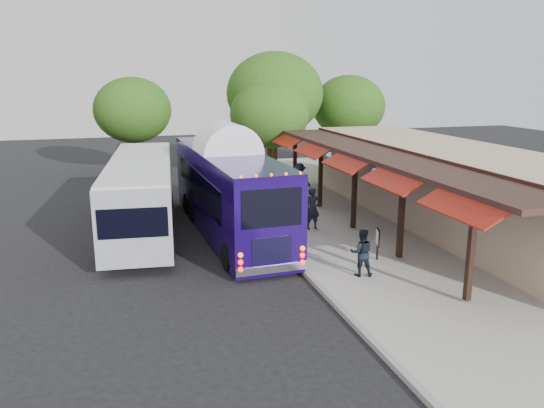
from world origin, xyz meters
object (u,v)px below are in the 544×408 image
object	(u,v)px
ped_a	(313,209)
ped_d	(299,181)
coach_bus	(228,187)
sign_board	(378,239)
ped_c	(288,195)
ped_b	(362,253)
city_bus	(142,191)

from	to	relation	value
ped_a	ped_d	distance (m)	5.77
ped_d	coach_bus	bearing A→B (deg)	50.54
sign_board	ped_c	bearing A→B (deg)	116.48
ped_b	ped_d	bearing A→B (deg)	-81.23
ped_c	coach_bus	bearing A→B (deg)	-10.10
ped_b	ped_c	distance (m)	8.30
coach_bus	ped_d	distance (m)	6.76
coach_bus	ped_d	bearing A→B (deg)	41.38
ped_b	sign_board	world-z (taller)	ped_b
ped_a	ped_c	bearing A→B (deg)	93.34
ped_c	ped_d	bearing A→B (deg)	-154.79
coach_bus	ped_d	size ratio (longest dim) A/B	6.11
coach_bus	ped_a	distance (m)	3.80
ped_d	sign_board	world-z (taller)	ped_d
ped_a	sign_board	world-z (taller)	ped_a
ped_a	ped_b	world-z (taller)	ped_a
ped_c	ped_d	size ratio (longest dim) A/B	1.00
city_bus	ped_b	distance (m)	10.56
coach_bus	ped_b	size ratio (longest dim) A/B	7.43
coach_bus	ped_c	bearing A→B (deg)	24.49
ped_d	sign_board	xyz separation A→B (m)	(-0.44, -10.00, -0.20)
ped_c	sign_board	size ratio (longest dim) A/B	1.69
ped_d	ped_c	bearing A→B (deg)	68.96
ped_c	sign_board	world-z (taller)	ped_c
coach_bus	ped_d	world-z (taller)	coach_bus
ped_d	ped_a	bearing A→B (deg)	83.66
coach_bus	city_bus	world-z (taller)	coach_bus
ped_b	ped_d	xyz separation A→B (m)	(1.70, 11.27, 0.18)
ped_a	ped_c	distance (m)	2.66
ped_a	ped_d	xyz separation A→B (m)	(1.32, 5.62, 0.07)
city_bus	sign_board	size ratio (longest dim) A/B	10.29
ped_d	sign_board	distance (m)	10.02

